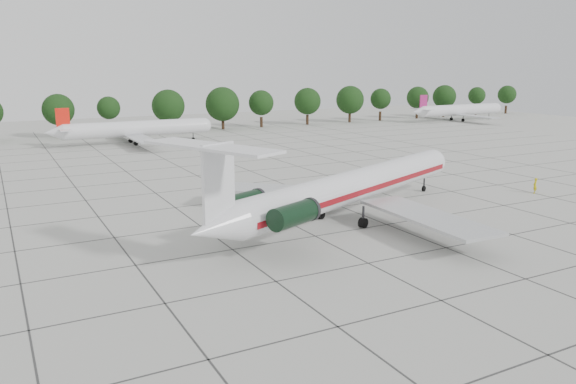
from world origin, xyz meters
name	(u,v)px	position (x,y,z in m)	size (l,w,h in m)	color
ground	(315,236)	(0.00, 0.00, 0.00)	(260.00, 260.00, 0.00)	#B4B4AC
apron_joints	(247,201)	(0.00, 15.00, 0.01)	(170.00, 170.00, 0.02)	#383838
main_airliner	(345,188)	(4.93, 2.72, 3.37)	(39.10, 29.44, 9.54)	silver
ground_crew	(535,186)	(32.05, 2.54, 0.93)	(0.68, 0.44, 1.85)	#C3B30B
bg_airliner_c	(137,129)	(0.48, 68.73, 2.91)	(28.24, 27.20, 7.40)	silver
bg_airliner_e	(460,110)	(90.66, 74.07, 2.91)	(28.24, 27.20, 7.40)	silver
tree_line	(58,110)	(-11.68, 85.00, 5.98)	(249.86, 8.44, 10.22)	#332114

